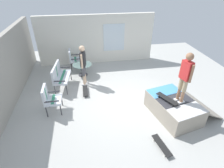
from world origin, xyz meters
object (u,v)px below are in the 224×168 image
skateboard_on_ramp (167,99)px  skateboard_by_bench (85,91)px  patio_chair_by_wall (49,97)px  patio_chair_near_house (73,58)px  person_watching (83,63)px  patio_table (82,68)px  skate_ramp (174,107)px  patio_bench (59,74)px  skateboard_spare (162,145)px  person_skater (185,75)px

skateboard_on_ramp → skateboard_by_bench: bearing=54.6°
patio_chair_by_wall → skateboard_by_bench: patio_chair_by_wall is taller
patio_chair_near_house → person_watching: 1.75m
person_watching → patio_table: bearing=4.5°
skate_ramp → person_watching: 3.95m
patio_chair_by_wall → patio_table: (2.52, -1.16, -0.21)m
person_watching → patio_chair_by_wall: bearing=143.7°
patio_bench → patio_table: (0.91, -0.95, -0.21)m
skate_ramp → skateboard_spare: 1.58m
patio_chair_by_wall → skateboard_spare: bearing=-123.1°
patio_chair_near_house → skateboard_spare: size_ratio=1.24×
patio_bench → skateboard_on_ramp: bearing=-124.3°
patio_chair_near_house → skateboard_on_ramp: (-4.16, -3.12, 0.12)m
person_skater → person_watching: bearing=48.7°
patio_table → skateboard_on_ramp: 4.33m
person_watching → patio_chair_near_house: bearing=17.4°
patio_table → skateboard_by_bench: patio_table is taller
patio_chair_by_wall → person_watching: (1.67, -1.23, 0.44)m
skate_ramp → skateboard_spare: (-1.25, 0.93, -0.24)m
skateboard_spare → skate_ramp: bearing=-36.7°
skateboard_spare → skateboard_on_ramp: bearing=-25.8°
person_watching → skateboard_by_bench: (-0.68, 0.01, -0.96)m
skate_ramp → patio_table: size_ratio=2.65×
skate_ramp → patio_chair_by_wall: 4.27m
skateboard_by_bench → skateboard_spare: 3.71m
skate_ramp → patio_table: bearing=41.7°
patio_chair_near_house → patio_table: 0.92m
skate_ramp → patio_chair_by_wall: bearing=78.3°
skateboard_by_bench → person_watching: bearing=-0.8°
patio_bench → patio_chair_near_house: bearing=-17.0°
patio_bench → person_watching: size_ratio=0.73×
skate_ramp → skateboard_on_ramp: size_ratio=2.95×
person_watching → skateboard_on_ramp: (-2.54, -2.61, -0.32)m
patio_bench → patio_chair_by_wall: same height
patio_chair_by_wall → patio_table: bearing=-24.7°
skateboard_on_ramp → patio_bench: bearing=55.7°
skate_ramp → person_skater: person_skater is taller
skateboard_by_bench → skateboard_on_ramp: (-1.86, -2.62, 0.65)m
person_watching → skateboard_spare: size_ratio=2.16×
patio_chair_near_house → skateboard_spare: (-5.41, -2.52, -0.53)m
patio_table → skateboard_by_bench: bearing=-177.8°
patio_chair_by_wall → skate_ramp: bearing=-101.7°
person_watching → skateboard_by_bench: size_ratio=2.22×
person_watching → skateboard_spare: bearing=-152.0°
skateboard_spare → patio_bench: bearing=39.2°
person_skater → skateboard_by_bench: size_ratio=2.10×
skateboard_spare → person_watching: bearing=28.0°
skateboard_on_ramp → person_watching: bearing=45.8°
skate_ramp → person_watching: person_watching is taller
skateboard_by_bench → skateboard_on_ramp: size_ratio=0.99×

